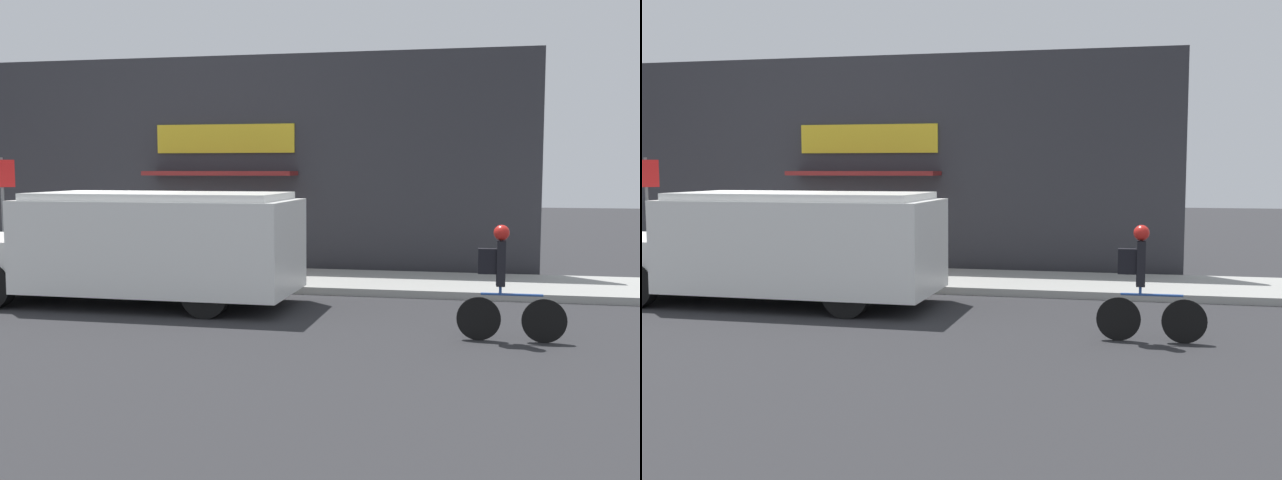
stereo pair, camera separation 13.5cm
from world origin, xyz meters
The scene contains 7 objects.
ground_plane centered at (0.00, 0.00, 0.00)m, with size 70.00×70.00×0.00m, color #2B2B2D.
sidewalk centered at (0.00, 1.35, 0.07)m, with size 28.00×2.71×0.15m.
storefront centered at (0.03, 3.04, 2.55)m, with size 17.31×1.00×5.10m.
school_bus centered at (1.25, -1.61, 1.07)m, with size 6.48×2.70×2.03m.
cyclist centered at (7.62, -3.30, 0.83)m, with size 1.54×0.22×1.67m.
stop_sign_post centered at (-2.98, 0.58, 1.86)m, with size 0.45×0.45×2.55m.
trash_bin centered at (1.40, 1.78, 0.53)m, with size 0.46×0.46×0.77m.
Camera 1 is at (7.18, -14.11, 2.46)m, focal length 42.00 mm.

